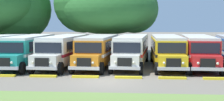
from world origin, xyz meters
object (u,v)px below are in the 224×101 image
(parked_bus_slot_4, at_px, (132,49))
(parked_bus_slot_2, at_px, (64,49))
(broad_shade_tree, at_px, (107,8))
(parked_bus_slot_3, at_px, (98,49))
(parked_bus_slot_5, at_px, (167,49))
(parked_bus_slot_6, at_px, (198,50))
(parked_bus_slot_1, at_px, (28,49))

(parked_bus_slot_4, bearing_deg, parked_bus_slot_2, -80.27)
(broad_shade_tree, bearing_deg, parked_bus_slot_2, -105.87)
(parked_bus_slot_3, height_order, parked_bus_slot_4, same)
(parked_bus_slot_4, bearing_deg, parked_bus_slot_5, 94.02)
(parked_bus_slot_3, xyz_separation_m, parked_bus_slot_6, (9.20, 0.33, 0.00))
(parked_bus_slot_2, height_order, parked_bus_slot_6, same)
(parked_bus_slot_4, height_order, broad_shade_tree, broad_shade_tree)
(broad_shade_tree, bearing_deg, parked_bus_slot_4, -71.32)
(parked_bus_slot_1, bearing_deg, broad_shade_tree, 149.08)
(parked_bus_slot_5, bearing_deg, parked_bus_slot_2, -86.71)
(parked_bus_slot_6, height_order, broad_shade_tree, broad_shade_tree)
(parked_bus_slot_4, relative_size, broad_shade_tree, 0.86)
(parked_bus_slot_3, distance_m, broad_shade_tree, 11.02)
(parked_bus_slot_3, xyz_separation_m, parked_bus_slot_5, (6.33, 0.30, 0.00))
(parked_bus_slot_1, bearing_deg, parked_bus_slot_6, 92.63)
(parked_bus_slot_1, bearing_deg, parked_bus_slot_5, 93.11)
(parked_bus_slot_2, relative_size, parked_bus_slot_5, 1.01)
(parked_bus_slot_1, xyz_separation_m, broad_shade_tree, (6.33, 10.60, 4.21))
(parked_bus_slot_6, bearing_deg, parked_bus_slot_2, -83.82)
(parked_bus_slot_4, distance_m, parked_bus_slot_5, 3.22)
(parked_bus_slot_1, distance_m, parked_bus_slot_4, 9.69)
(parked_bus_slot_2, height_order, parked_bus_slot_4, same)
(parked_bus_slot_2, relative_size, parked_bus_slot_3, 1.00)
(parked_bus_slot_2, bearing_deg, parked_bus_slot_6, 96.68)
(parked_bus_slot_3, bearing_deg, parked_bus_slot_5, 96.76)
(parked_bus_slot_2, distance_m, parked_bus_slot_3, 3.19)
(parked_bus_slot_2, bearing_deg, parked_bus_slot_4, 99.22)
(parked_bus_slot_3, bearing_deg, parked_bus_slot_4, 100.14)
(parked_bus_slot_5, bearing_deg, parked_bus_slot_4, -90.50)
(parked_bus_slot_3, bearing_deg, parked_bus_slot_1, -82.34)
(parked_bus_slot_3, distance_m, parked_bus_slot_5, 6.34)
(parked_bus_slot_4, height_order, parked_bus_slot_5, same)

